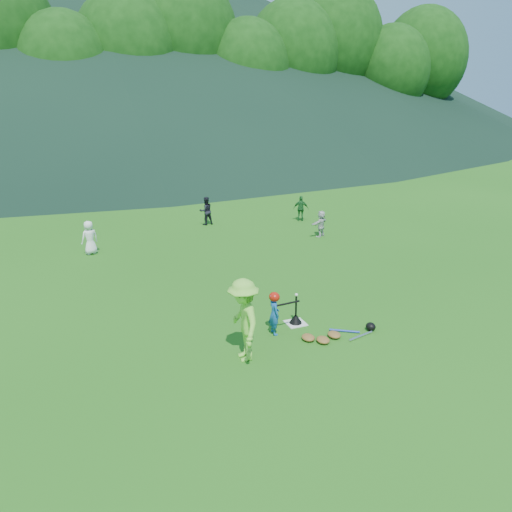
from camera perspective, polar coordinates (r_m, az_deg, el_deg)
The scene contains 15 objects.
ground at distance 11.93m, azimuth 4.54°, elevation -7.70°, with size 120.00×120.00×0.00m, color #205F15.
home_plate at distance 11.93m, azimuth 4.54°, elevation -7.65°, with size 0.45×0.45×0.02m, color silver.
baseball at distance 11.62m, azimuth 4.64°, elevation -4.44°, with size 0.08×0.08×0.08m, color white.
batter_child at distance 11.24m, azimuth 2.09°, elevation -6.61°, with size 0.36×0.23×0.98m, color #1753A0.
adult_coach at distance 10.09m, azimuth -1.43°, elevation -7.34°, with size 1.12×0.65×1.74m, color #84DC40.
fielder_a at distance 17.45m, azimuth -18.48°, elevation 2.01°, with size 0.55×0.36×1.13m, color white.
fielder_b at distance 20.27m, azimuth -5.74°, elevation 5.16°, with size 0.55×0.43×1.14m, color black.
fielder_c at distance 20.83m, azimuth 5.17°, elevation 5.43°, with size 0.62×0.26×1.05m, color #1D6329.
fielder_d at distance 18.70m, azimuth 7.43°, elevation 3.69°, with size 0.91×0.29×0.98m, color silver.
batting_tee at distance 11.88m, azimuth 4.56°, elevation -7.14°, with size 0.30×0.30×0.68m.
batter_gear at distance 11.09m, azimuth 2.23°, elevation -4.75°, with size 0.73×0.26×0.34m.
equipment_pile at distance 11.38m, azimuth 8.96°, elevation -8.89°, with size 1.80×0.67×0.19m.
outfield_fence at distance 38.11m, azimuth -14.81°, elevation 11.22°, with size 70.07×0.08×1.33m.
tree_line at distance 43.74m, azimuth -16.53°, elevation 21.86°, with size 70.04×11.40×14.82m.
distant_hills at distance 91.89m, azimuth -25.81°, elevation 23.12°, with size 155.00×140.00×32.00m.
Camera 1 is at (-4.86, -9.52, 5.31)m, focal length 35.00 mm.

